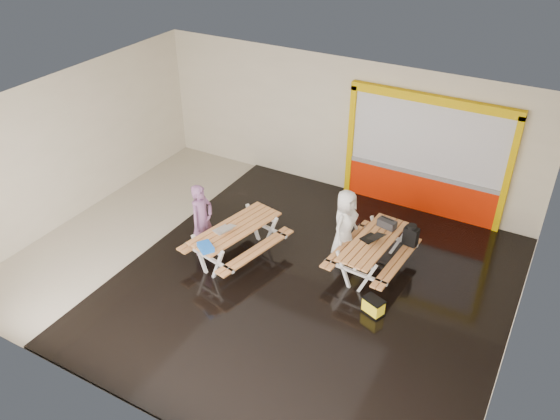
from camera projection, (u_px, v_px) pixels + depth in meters
The scene contains 14 objects.
room at pixel (258, 199), 11.00m from camera, with size 10.02×8.02×3.52m.
deck at pixel (312, 287), 11.40m from camera, with size 7.50×7.98×0.05m, color black.
kiosk at pixel (425, 158), 13.15m from camera, with size 3.88×0.16×3.00m.
picnic_table_left at pixel (236, 235), 11.90m from camera, with size 1.84×2.36×0.85m.
picnic_table_right at pixel (373, 247), 11.56m from camera, with size 1.52×2.11×0.81m.
person_left at pixel (202, 220), 11.94m from camera, with size 0.61×0.40×1.66m, color #7A4E77.
person_right at pixel (345, 224), 11.88m from camera, with size 0.78×0.51×1.59m, color white.
laptop_left at pixel (224, 229), 11.63m from camera, with size 0.47×0.45×0.17m.
laptop_right at pixel (372, 238), 11.43m from camera, with size 0.51×0.48×0.17m.
blue_pouch at pixel (206, 247), 11.10m from camera, with size 0.35×0.25×0.10m, color blue.
toolbox at pixel (387, 224), 11.81m from camera, with size 0.42×0.27×0.22m.
backpack at pixel (411, 235), 11.73m from camera, with size 0.32×0.23×0.50m.
dark_case at pixel (339, 255), 12.16m from camera, with size 0.36×0.27×0.13m, color black.
fluke_bag at pixel (373, 306), 10.63m from camera, with size 0.47×0.39×0.34m.
Camera 1 is at (4.99, -8.00, 7.43)m, focal length 36.05 mm.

